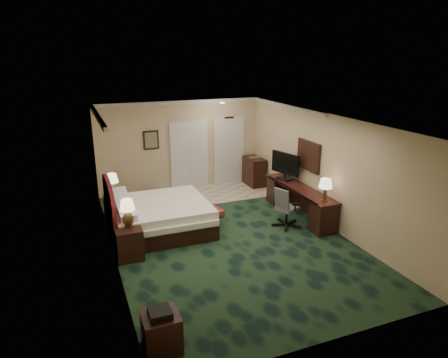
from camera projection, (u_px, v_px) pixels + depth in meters
name	position (u px, v px, depth m)	size (l,w,h in m)	color
floor	(227.00, 237.00, 9.14)	(5.00, 7.50, 0.00)	black
ceiling	(227.00, 120.00, 8.32)	(5.00, 7.50, 0.00)	white
wall_back	(181.00, 146.00, 12.05)	(5.00, 0.00, 2.70)	#C4B488
wall_front	(331.00, 260.00, 5.40)	(5.00, 0.00, 2.70)	#C4B488
wall_left	(110.00, 195.00, 7.85)	(0.00, 7.50, 2.70)	#C4B488
wall_right	(323.00, 169.00, 9.60)	(0.00, 7.50, 2.70)	#C4B488
crown_molding	(227.00, 122.00, 8.33)	(5.00, 7.50, 0.10)	silver
tile_patch	(219.00, 193.00, 12.02)	(3.20, 1.70, 0.01)	beige
headboard	(110.00, 208.00, 8.96)	(0.12, 2.00, 1.40)	#480F11
entry_door	(229.00, 151.00, 12.66)	(1.02, 0.06, 2.18)	silver
closet_doors	(189.00, 155.00, 12.19)	(1.20, 0.06, 2.10)	white
wall_art	(151.00, 140.00, 11.63)	(0.45, 0.06, 0.55)	#596A60
wall_mirror	(309.00, 156.00, 10.06)	(0.05, 0.95, 0.75)	white
bed	(161.00, 217.00, 9.39)	(2.18, 2.02, 0.69)	white
nightstand_near	(129.00, 243.00, 8.15)	(0.53, 0.60, 0.66)	black
nightstand_far	(113.00, 206.00, 10.20)	(0.45, 0.51, 0.56)	black
lamp_near	(128.00, 213.00, 8.02)	(0.31, 0.31, 0.59)	#311D13
lamp_far	(112.00, 185.00, 10.00)	(0.32, 0.32, 0.60)	#311D13
bed_bench	(203.00, 213.00, 9.96)	(0.44, 1.28, 0.43)	maroon
side_table	(161.00, 332.00, 5.62)	(0.52, 0.52, 0.56)	black
desk	(299.00, 202.00, 10.23)	(0.57, 2.66, 0.77)	black
tv	(285.00, 166.00, 10.64)	(0.08, 0.95, 0.74)	black
desk_lamp	(325.00, 190.00, 9.13)	(0.31, 0.31, 0.54)	#311D13
desk_chair	(287.00, 207.00, 9.58)	(0.58, 0.55, 1.00)	#505056
minibar	(254.00, 171.00, 12.61)	(0.47, 0.84, 0.89)	black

